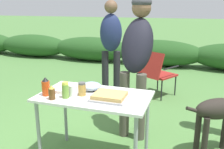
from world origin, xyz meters
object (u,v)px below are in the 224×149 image
hot_sauce_bottle (46,87)px  camp_chair_green_behind_table (156,71)px  standing_person_in_red_jacket (137,52)px  dog (222,112)px  plate_stack (64,89)px  mixing_bowl (91,86)px  spice_jar (82,89)px  relish_jar (65,90)px  paper_cup_stack (73,91)px  beer_bottle (52,93)px  food_tray (110,96)px  standing_person_in_olive_jacket (111,40)px  folding_table (94,102)px

hot_sauce_bottle → camp_chair_green_behind_table: bearing=71.9°
standing_person_in_red_jacket → camp_chair_green_behind_table: (0.04, 1.41, -0.60)m
standing_person_in_red_jacket → dog: size_ratio=2.30×
plate_stack → mixing_bowl: 0.28m
spice_jar → relish_jar: (-0.12, -0.11, 0.01)m
mixing_bowl → paper_cup_stack: size_ratio=1.94×
plate_stack → mixing_bowl: mixing_bowl is taller
spice_jar → beer_bottle: size_ratio=0.97×
food_tray → spice_jar: (-0.29, 0.01, 0.04)m
plate_stack → standing_person_in_olive_jacket: standing_person_in_olive_jacket is taller
beer_bottle → mixing_bowl: bearing=56.6°
food_tray → plate_stack: food_tray is taller
mixing_bowl → spice_jar: 0.18m
paper_cup_stack → standing_person_in_red_jacket: standing_person_in_red_jacket is taller
paper_cup_stack → beer_bottle: bearing=-134.8°
paper_cup_stack → spice_jar: 0.09m
paper_cup_stack → plate_stack: bearing=147.9°
paper_cup_stack → spice_jar: bearing=28.3°
food_tray → plate_stack: (-0.52, 0.06, -0.01)m
plate_stack → mixing_bowl: bearing=26.6°
paper_cup_stack → food_tray: bearing=5.4°
beer_bottle → plate_stack: bearing=91.5°
dog → beer_bottle: bearing=-93.2°
plate_stack → relish_jar: bearing=-57.2°
standing_person_in_red_jacket → spice_jar: bearing=-109.8°
food_tray → beer_bottle: (-0.51, -0.18, 0.04)m
hot_sauce_bottle → mixing_bowl: bearing=39.3°
relish_jar → hot_sauce_bottle: (-0.22, 0.00, 0.01)m
standing_person_in_olive_jacket → folding_table: bearing=-95.7°
food_tray → mixing_bowl: mixing_bowl is taller
paper_cup_stack → hot_sauce_bottle: bearing=-164.8°
spice_jar → dog: spice_jar is taller
mixing_bowl → camp_chair_green_behind_table: bearing=78.9°
dog → camp_chair_green_behind_table: 1.83m
paper_cup_stack → spice_jar: (0.08, 0.04, 0.01)m
spice_jar → dog: size_ratio=0.18×
spice_jar → standing_person_in_olive_jacket: bearing=100.8°
folding_table → standing_person_in_red_jacket: size_ratio=0.65×
folding_table → dog: 1.37m
relish_jar → standing_person_in_olive_jacket: bearing=97.1°
folding_table → food_tray: 0.21m
food_tray → relish_jar: 0.43m
spice_jar → folding_table: bearing=20.5°
food_tray → camp_chair_green_behind_table: size_ratio=0.40×
folding_table → standing_person_in_olive_jacket: 2.07m
paper_cup_stack → standing_person_in_olive_jacket: 2.10m
camp_chair_green_behind_table → dog: bearing=-29.1°
standing_person_in_olive_jacket → camp_chair_green_behind_table: 0.97m
mixing_bowl → hot_sauce_bottle: size_ratio=1.13×
camp_chair_green_behind_table → plate_stack: bearing=-76.7°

